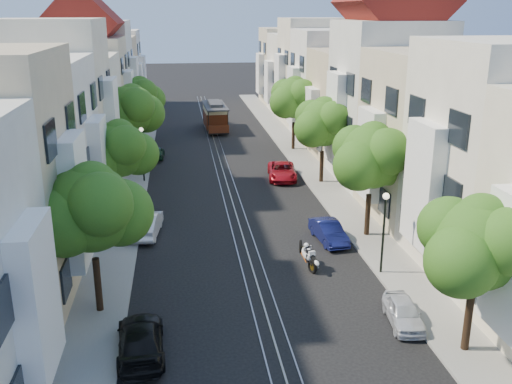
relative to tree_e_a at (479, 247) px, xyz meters
name	(u,v)px	position (x,y,z in m)	size (l,w,h in m)	color
ground	(220,160)	(-7.26, 31.02, -4.40)	(200.00, 200.00, 0.00)	black
sidewalk_east	(300,157)	(-0.01, 31.02, -4.34)	(2.50, 80.00, 0.12)	gray
sidewalk_west	(137,162)	(-14.51, 31.02, -4.34)	(2.50, 80.00, 0.12)	gray
rail_left	(214,160)	(-7.81, 31.02, -4.39)	(0.06, 80.00, 0.02)	gray
rail_slot	(220,160)	(-7.26, 31.02, -4.39)	(0.06, 80.00, 0.02)	gray
rail_right	(226,160)	(-6.71, 31.02, -4.39)	(0.06, 80.00, 0.02)	gray
lane_line	(220,160)	(-7.26, 31.02, -4.40)	(0.08, 80.00, 0.01)	tan
townhouses_east	(353,99)	(4.61, 30.94, 0.79)	(7.75, 72.00, 12.00)	beige
townhouses_west	(76,106)	(-19.13, 30.94, 0.68)	(7.75, 72.00, 11.76)	silver
tree_e_a	(479,247)	(0.00, 0.00, 0.00)	(4.72, 3.87, 6.27)	black
tree_e_b	(372,158)	(0.00, 12.00, 0.34)	(4.93, 4.08, 6.68)	black
tree_e_c	(324,124)	(0.00, 23.00, 0.20)	(4.84, 3.99, 6.52)	black
tree_e_d	(295,99)	(0.00, 34.00, 0.47)	(5.01, 4.16, 6.85)	black
tree_w_a	(92,211)	(-14.40, 5.00, 0.34)	(4.93, 4.08, 6.68)	black
tree_w_b	(120,151)	(-14.40, 17.00, 0.00)	(4.72, 3.87, 6.27)	black
tree_w_c	(132,111)	(-14.40, 28.00, 0.67)	(5.13, 4.28, 7.09)	black
tree_w_d	(140,97)	(-14.40, 39.00, 0.20)	(4.84, 3.99, 6.52)	black
lamp_east	(384,221)	(-0.96, 7.02, -1.55)	(0.32, 0.32, 4.16)	black
lamp_west	(142,146)	(-13.56, 25.02, -1.55)	(0.32, 0.32, 4.16)	black
sportbike_rider	(308,255)	(-4.48, 8.13, -3.62)	(0.75, 1.88, 1.38)	black
cable_car	(215,115)	(-6.76, 44.47, -2.70)	(2.57, 7.51, 2.86)	black
parked_car_e_near	(403,312)	(-1.66, 2.32, -3.86)	(1.27, 3.16, 1.08)	silver
parked_car_e_mid	(329,232)	(-2.48, 11.55, -3.80)	(1.26, 3.61, 1.19)	#0D1245
parked_car_e_far	(282,171)	(-2.86, 24.47, -3.76)	(2.11, 4.57, 1.27)	maroon
parked_car_w_near	(141,339)	(-12.48, 1.52, -3.77)	(1.76, 4.34, 1.26)	black
parked_car_w_mid	(146,224)	(-12.86, 13.97, -3.71)	(1.45, 4.16, 1.37)	white
parked_car_w_far	(157,153)	(-12.82, 32.38, -3.85)	(1.30, 3.22, 1.10)	#13301E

